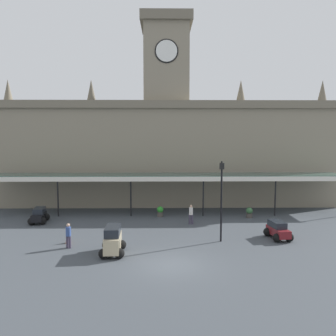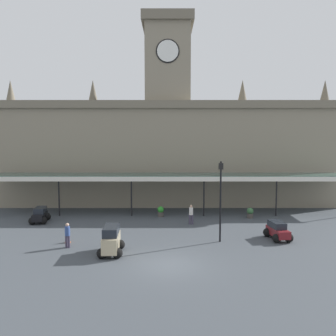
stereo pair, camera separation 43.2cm
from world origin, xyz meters
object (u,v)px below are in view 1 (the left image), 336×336
car_black_estate (39,216)px  pedestrian_crossing_forecourt (68,235)px  car_maroon_estate (278,231)px  victorian_lamppost (221,193)px  pedestrian_near_entrance (191,214)px  car_beige_van (113,242)px  planter_near_kerb (249,212)px  planter_by_canopy (160,211)px  traffic_cone (68,238)px

car_black_estate → pedestrian_crossing_forecourt: pedestrian_crossing_forecourt is taller
car_maroon_estate → victorian_lamppost: bearing=-172.3°
pedestrian_crossing_forecourt → pedestrian_near_entrance: bearing=35.7°
car_beige_van → planter_near_kerb: bearing=41.2°
planter_by_canopy → planter_near_kerb: size_ratio=1.00×
planter_near_kerb → pedestrian_near_entrance: bearing=-157.8°
pedestrian_near_entrance → pedestrian_crossing_forecourt: 10.71m
car_black_estate → victorian_lamppost: bearing=-20.8°
car_maroon_estate → pedestrian_crossing_forecourt: 14.82m
pedestrian_near_entrance → planter_by_canopy: (-2.65, 2.86, -0.42)m
planter_by_canopy → victorian_lamppost: bearing=-60.6°
pedestrian_crossing_forecourt → planter_near_kerb: bearing=30.8°
planter_by_canopy → planter_near_kerb: 8.25m
victorian_lamppost → pedestrian_near_entrance: bearing=109.3°
car_black_estate → traffic_cone: 7.19m
traffic_cone → pedestrian_near_entrance: bearing=29.8°
planter_near_kerb → car_black_estate: bearing=-175.3°
car_black_estate → traffic_cone: size_ratio=3.41×
traffic_cone → car_black_estate: bearing=125.1°
pedestrian_crossing_forecourt → victorian_lamppost: 10.82m
car_maroon_estate → pedestrian_crossing_forecourt: size_ratio=1.41×
car_beige_van → car_black_estate: size_ratio=1.04×
planter_near_kerb → planter_by_canopy: bearing=175.9°
car_beige_van → car_maroon_estate: bearing=15.2°
car_maroon_estate → car_black_estate: bearing=165.2°
car_maroon_estate → planter_near_kerb: 6.63m
traffic_cone → planter_near_kerb: (14.59, 7.43, 0.15)m
pedestrian_near_entrance → traffic_cone: 10.40m
car_black_estate → pedestrian_crossing_forecourt: 8.28m
traffic_cone → planter_by_canopy: 10.23m
victorian_lamppost → car_beige_van: bearing=-160.6°
victorian_lamppost → planter_by_canopy: bearing=119.4°
car_maroon_estate → pedestrian_near_entrance: bearing=144.1°
pedestrian_near_entrance → planter_near_kerb: 6.04m
victorian_lamppost → pedestrian_crossing_forecourt: bearing=-172.7°
victorian_lamppost → planter_by_canopy: (-4.38, 7.77, -3.01)m
pedestrian_crossing_forecourt → victorian_lamppost: size_ratio=0.29×
car_black_estate → planter_near_kerb: car_black_estate is taller
car_maroon_estate → planter_by_canopy: 11.25m
car_black_estate → planter_by_canopy: size_ratio=2.44×
car_maroon_estate → traffic_cone: size_ratio=3.42×
car_beige_van → pedestrian_crossing_forecourt: size_ratio=1.46×
pedestrian_near_entrance → victorian_lamppost: (1.73, -4.92, 2.59)m
traffic_cone → pedestrian_crossing_forecourt: bearing=-73.6°
victorian_lamppost → car_black_estate: bearing=159.2°
car_beige_van → pedestrian_crossing_forecourt: (-3.13, 1.23, 0.10)m
victorian_lamppost → planter_by_canopy: 9.42m
car_maroon_estate → car_black_estate: size_ratio=1.00×
pedestrian_near_entrance → pedestrian_crossing_forecourt: (-8.69, -6.25, 0.00)m
planter_by_canopy → pedestrian_crossing_forecourt: bearing=-123.6°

